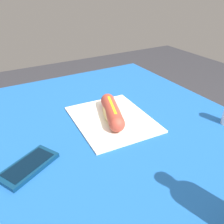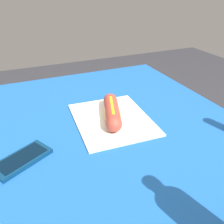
# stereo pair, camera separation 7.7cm
# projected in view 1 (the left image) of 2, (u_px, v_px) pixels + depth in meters

# --- Properties ---
(dining_table) EXTENTS (1.07, 0.92, 0.73)m
(dining_table) POSITION_uv_depth(u_px,v_px,m) (108.00, 167.00, 0.77)
(dining_table) COLOR brown
(dining_table) RESTS_ON ground
(paper_wrapper) EXTENTS (0.30, 0.25, 0.01)m
(paper_wrapper) POSITION_uv_depth(u_px,v_px,m) (112.00, 119.00, 0.78)
(paper_wrapper) COLOR silver
(paper_wrapper) RESTS_ON dining_table
(hot_dog) EXTENTS (0.20, 0.10, 0.05)m
(hot_dog) POSITION_uv_depth(u_px,v_px,m) (112.00, 112.00, 0.77)
(hot_dog) COLOR #DBB26B
(hot_dog) RESTS_ON paper_wrapper
(cell_phone) EXTENTS (0.13, 0.16, 0.01)m
(cell_phone) POSITION_uv_depth(u_px,v_px,m) (29.00, 166.00, 0.58)
(cell_phone) COLOR #0A2D4C
(cell_phone) RESTS_ON dining_table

